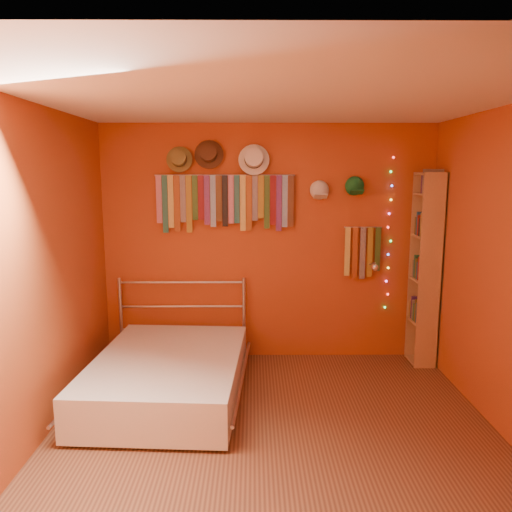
{
  "coord_description": "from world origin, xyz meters",
  "views": [
    {
      "loc": [
        -0.16,
        -3.51,
        2.0
      ],
      "look_at": [
        -0.14,
        0.9,
        1.26
      ],
      "focal_mm": 35.0,
      "sensor_mm": 36.0,
      "label": 1
    }
  ],
  "objects_px": {
    "tie_rack": "(225,200)",
    "bed": "(169,375)",
    "bookshelf": "(429,268)",
    "reading_lamp": "(374,267)"
  },
  "relations": [
    {
      "from": "tie_rack",
      "to": "bed",
      "type": "bearing_deg",
      "value": -115.49
    },
    {
      "from": "bookshelf",
      "to": "reading_lamp",
      "type": "bearing_deg",
      "value": -176.99
    },
    {
      "from": "tie_rack",
      "to": "bed",
      "type": "height_order",
      "value": "tie_rack"
    },
    {
      "from": "reading_lamp",
      "to": "bookshelf",
      "type": "height_order",
      "value": "bookshelf"
    },
    {
      "from": "bookshelf",
      "to": "bed",
      "type": "relative_size",
      "value": 1.06
    },
    {
      "from": "bed",
      "to": "reading_lamp",
      "type": "bearing_deg",
      "value": 24.96
    },
    {
      "from": "tie_rack",
      "to": "bed",
      "type": "distance_m",
      "value": 1.85
    },
    {
      "from": "reading_lamp",
      "to": "bookshelf",
      "type": "distance_m",
      "value": 0.58
    },
    {
      "from": "tie_rack",
      "to": "reading_lamp",
      "type": "distance_m",
      "value": 1.69
    },
    {
      "from": "reading_lamp",
      "to": "bookshelf",
      "type": "xyz_separation_m",
      "value": [
        0.58,
        0.03,
        -0.02
      ]
    }
  ]
}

